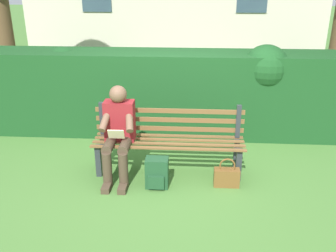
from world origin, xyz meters
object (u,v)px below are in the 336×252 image
park_bench (169,139)px  handbag (227,177)px  person_seated (118,130)px  backpack (157,173)px

park_bench → handbag: bearing=153.7°
person_seated → backpack: person_seated is taller
person_seated → handbag: 1.47m
park_bench → backpack: size_ratio=5.13×
backpack → park_bench: bearing=-105.4°
person_seated → backpack: bearing=152.6°
park_bench → backpack: bearing=74.6°
handbag → backpack: bearing=4.5°
person_seated → handbag: person_seated is taller
backpack → handbag: backpack is taller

